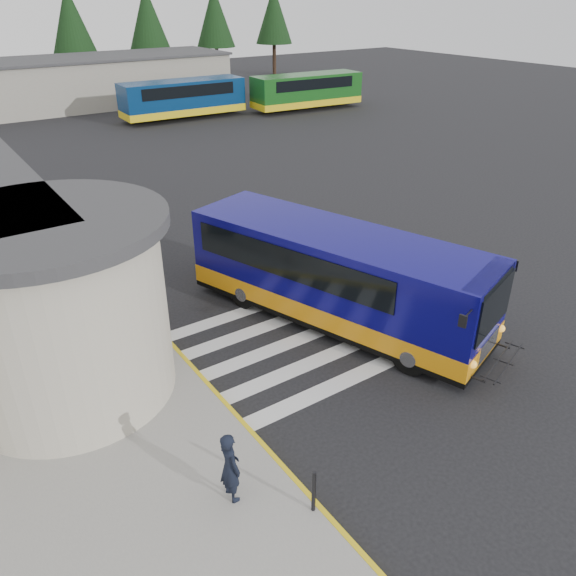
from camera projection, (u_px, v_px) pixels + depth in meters
ground at (301, 322)px, 18.13m from camera, size 140.00×140.00×0.00m
curb_strip at (135, 305)px, 18.96m from camera, size 0.12×34.00×0.16m
crosswalk at (303, 338)px, 17.29m from camera, size 8.00×5.35×0.01m
depot_building at (83, 82)px, 50.62m from camera, size 26.40×8.40×4.20m
tree_line at (53, 21)px, 54.37m from camera, size 58.40×4.40×10.00m
transit_bus at (337, 279)px, 17.64m from camera, size 6.18×10.90×3.00m
pedestrian_a at (230, 466)px, 11.33m from camera, size 0.41×0.61×1.66m
pedestrian_b at (121, 368)px, 14.15m from camera, size 0.74×0.92×1.79m
bollard at (314, 491)px, 11.16m from camera, size 0.09×0.09×1.05m
far_bus_a at (183, 97)px, 45.77m from camera, size 10.18×3.15×2.61m
far_bus_b at (307, 90)px, 49.33m from camera, size 10.13×3.51×2.57m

